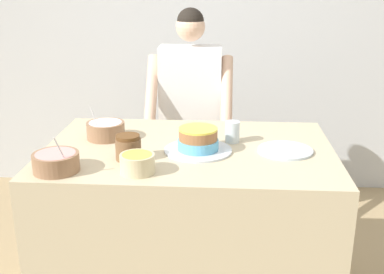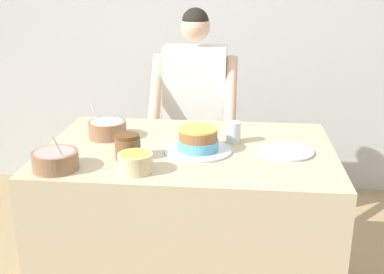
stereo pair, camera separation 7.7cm
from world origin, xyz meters
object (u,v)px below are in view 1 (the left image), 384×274
object	(u,v)px
frosting_bowl_yellow	(137,163)
ceramic_plate	(285,150)
frosting_bowl_white	(106,130)
cake	(198,141)
person_baker	(190,105)
frosting_bowl_pink	(56,161)
drinking_glass	(232,132)
stoneware_jar	(128,148)

from	to	relation	value
frosting_bowl_yellow	ceramic_plate	world-z (taller)	frosting_bowl_yellow
frosting_bowl_white	cake	bearing A→B (deg)	-18.17
person_baker	ceramic_plate	size ratio (longest dim) A/B	5.78
frosting_bowl_pink	frosting_bowl_white	xyz separation A→B (m)	(0.11, 0.46, 0.00)
drinking_glass	frosting_bowl_white	bearing A→B (deg)	178.67
frosting_bowl_yellow	drinking_glass	bearing A→B (deg)	46.24
drinking_glass	ceramic_plate	bearing A→B (deg)	-25.57
person_baker	drinking_glass	size ratio (longest dim) A/B	14.12
cake	frosting_bowl_white	xyz separation A→B (m)	(-0.50, 0.16, -0.00)
frosting_bowl_yellow	stoneware_jar	distance (m)	0.17
frosting_bowl_pink	drinking_glass	world-z (taller)	frosting_bowl_pink
drinking_glass	ceramic_plate	world-z (taller)	drinking_glass
frosting_bowl_white	stoneware_jar	xyz separation A→B (m)	(0.18, -0.30, 0.01)
cake	ceramic_plate	world-z (taller)	cake
stoneware_jar	person_baker	bearing A→B (deg)	77.84
ceramic_plate	cake	bearing A→B (deg)	-176.77
drinking_glass	stoneware_jar	distance (m)	0.57
frosting_bowl_white	person_baker	bearing A→B (deg)	61.17
drinking_glass	frosting_bowl_yellow	bearing A→B (deg)	-133.76
frosting_bowl_yellow	stoneware_jar	xyz separation A→B (m)	(-0.07, 0.16, 0.01)
person_baker	cake	world-z (taller)	person_baker
drinking_glass	stoneware_jar	bearing A→B (deg)	-150.21
cake	stoneware_jar	bearing A→B (deg)	-157.63
frosting_bowl_pink	stoneware_jar	xyz separation A→B (m)	(0.29, 0.16, 0.01)
cake	drinking_glass	size ratio (longest dim) A/B	3.03
cake	drinking_glass	world-z (taller)	cake
cake	frosting_bowl_white	bearing A→B (deg)	161.83
frosting_bowl_pink	cake	bearing A→B (deg)	25.83
frosting_bowl_pink	ceramic_plate	distance (m)	1.10
frosting_bowl_pink	stoneware_jar	size ratio (longest dim) A/B	1.70
person_baker	frosting_bowl_yellow	xyz separation A→B (m)	(-0.15, -1.19, 0.05)
person_baker	stoneware_jar	xyz separation A→B (m)	(-0.22, -1.03, 0.06)
cake	person_baker	bearing A→B (deg)	96.44
frosting_bowl_yellow	frosting_bowl_white	size ratio (longest dim) A/B	0.77
person_baker	frosting_bowl_white	bearing A→B (deg)	-118.83
frosting_bowl_white	ceramic_plate	xyz separation A→B (m)	(0.93, -0.14, -0.04)
person_baker	drinking_glass	distance (m)	0.80
cake	ceramic_plate	size ratio (longest dim) A/B	1.24
person_baker	ceramic_plate	distance (m)	1.02
drinking_glass	cake	bearing A→B (deg)	-138.75
frosting_bowl_yellow	frosting_bowl_pink	xyz separation A→B (m)	(-0.36, -0.01, -0.00)
drinking_glass	stoneware_jar	size ratio (longest dim) A/B	0.92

